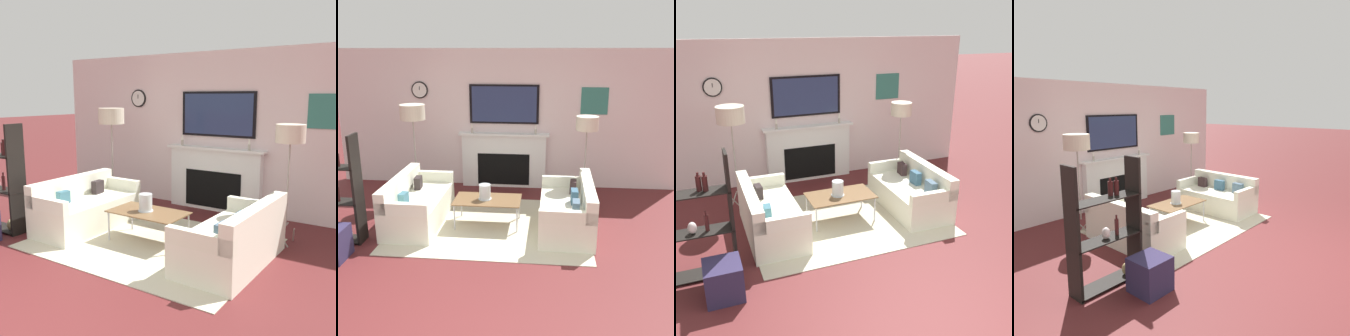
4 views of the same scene
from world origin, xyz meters
TOP-DOWN VIEW (x-y plane):
  - fireplace_wall at (0.00, 4.54)m, footprint 6.83×0.28m
  - area_rug at (0.00, 2.55)m, footprint 3.02×2.26m
  - couch_left at (-1.20, 2.55)m, footprint 0.76×1.62m
  - couch_right at (1.20, 2.55)m, footprint 0.82×1.62m
  - coffee_table at (-0.06, 2.58)m, footprint 1.04×0.59m
  - hurricane_candle at (-0.10, 2.58)m, footprint 0.21×0.21m
  - floor_lamp_left at (-1.51, 3.54)m, footprint 0.44×0.44m
  - floor_lamp_right at (1.51, 3.54)m, footprint 0.38×0.38m

SIDE VIEW (x-z plane):
  - area_rug at x=0.00m, z-range 0.00..0.01m
  - couch_right at x=1.20m, z-range -0.10..0.65m
  - couch_left at x=-1.20m, z-range -0.09..0.66m
  - coffee_table at x=-0.06m, z-range 0.19..0.61m
  - hurricane_candle at x=-0.10m, z-range 0.41..0.65m
  - fireplace_wall at x=0.00m, z-range -0.14..2.56m
  - floor_lamp_right at x=1.51m, z-range 0.65..2.25m
  - floor_lamp_left at x=-1.51m, z-range 0.72..2.48m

